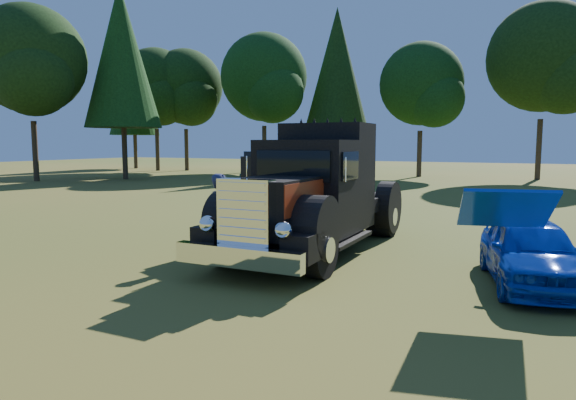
# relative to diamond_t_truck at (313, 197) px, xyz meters

# --- Properties ---
(ground) EXTENTS (120.00, 120.00, 0.00)m
(ground) POSITION_rel_diamond_t_truck_xyz_m (0.67, -1.53, -1.28)
(ground) COLOR #315118
(ground) RESTS_ON ground
(treeline) EXTENTS (72.10, 24.04, 13.84)m
(treeline) POSITION_rel_diamond_t_truck_xyz_m (-4.99, 25.88, 6.36)
(treeline) COLOR #2D2116
(treeline) RESTS_ON ground
(diamond_t_truck) EXTENTS (3.31, 7.16, 3.00)m
(diamond_t_truck) POSITION_rel_diamond_t_truck_xyz_m (0.00, 0.00, 0.00)
(diamond_t_truck) COLOR black
(diamond_t_truck) RESTS_ON ground
(hotrod_coupe) EXTENTS (2.20, 4.16, 1.89)m
(hotrod_coupe) POSITION_rel_diamond_t_truck_xyz_m (4.61, -0.92, -0.66)
(hotrod_coupe) COLOR #0807A2
(hotrod_coupe) RESTS_ON ground
(spectator_near) EXTENTS (0.46, 0.69, 1.87)m
(spectator_near) POSITION_rel_diamond_t_truck_xyz_m (-1.56, -1.43, -0.35)
(spectator_near) COLOR #1C2242
(spectator_near) RESTS_ON ground
(spectator_far) EXTENTS (0.96, 1.01, 1.65)m
(spectator_far) POSITION_rel_diamond_t_truck_xyz_m (-1.78, 0.32, -0.45)
(spectator_far) COLOR #1F2148
(spectator_far) RESTS_ON ground
(distant_teal_car) EXTENTS (2.13, 4.25, 1.34)m
(distant_teal_car) POSITION_rel_diamond_t_truck_xyz_m (-12.00, 20.08, -0.61)
(distant_teal_car) COLOR #092D3A
(distant_teal_car) RESTS_ON ground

